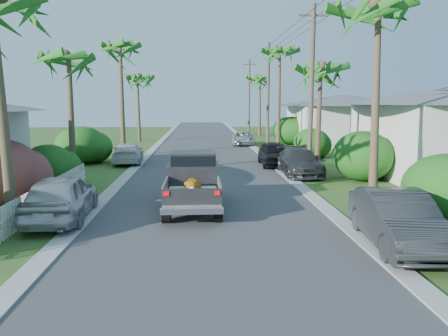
{
  "coord_description": "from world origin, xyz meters",
  "views": [
    {
      "loc": [
        -0.35,
        -10.35,
        3.93
      ],
      "look_at": [
        0.56,
        6.32,
        1.4
      ],
      "focal_mm": 35.0,
      "sensor_mm": 36.0,
      "label": 1
    }
  ],
  "objects": [
    {
      "name": "shrub_r_a",
      "position": [
        7.6,
        3.0,
        1.15
      ],
      "size": [
        2.8,
        3.08,
        2.3
      ],
      "primitive_type": "ellipsoid",
      "color": "#1D4E16",
      "rests_on": "ground"
    },
    {
      "name": "parked_car_rm",
      "position": [
        5.0,
        12.82,
        0.7
      ],
      "size": [
        1.97,
        4.81,
        1.39
      ],
      "primitive_type": "imported",
      "rotation": [
        0.0,
        0.0,
        -0.0
      ],
      "color": "#2D3032",
      "rests_on": "ground"
    },
    {
      "name": "shrub_r_d",
      "position": [
        8.0,
        30.0,
        1.3
      ],
      "size": [
        3.2,
        3.52,
        2.6
      ],
      "primitive_type": "ellipsoid",
      "color": "#1D4E16",
      "rests_on": "ground"
    },
    {
      "name": "house_right_far",
      "position": [
        13.0,
        30.0,
        2.12
      ],
      "size": [
        9.0,
        8.0,
        4.6
      ],
      "color": "silver",
      "rests_on": "ground"
    },
    {
      "name": "palm_l_c",
      "position": [
        -6.0,
        22.0,
        7.91
      ],
      "size": [
        4.4,
        4.4,
        9.2
      ],
      "color": "brown",
      "rests_on": "ground"
    },
    {
      "name": "utility_pole_b",
      "position": [
        5.6,
        13.0,
        4.6
      ],
      "size": [
        1.6,
        0.26,
        9.0
      ],
      "color": "brown",
      "rests_on": "ground"
    },
    {
      "name": "shrub_l_c",
      "position": [
        -7.4,
        10.0,
        1.0
      ],
      "size": [
        2.4,
        2.64,
        2.0
      ],
      "primitive_type": "ellipsoid",
      "color": "#1D4E16",
      "rests_on": "ground"
    },
    {
      "name": "parked_car_rf",
      "position": [
        4.24,
        16.35,
        0.74
      ],
      "size": [
        1.85,
        4.41,
        1.49
      ],
      "primitive_type": "imported",
      "rotation": [
        0.0,
        0.0,
        -0.02
      ],
      "color": "black",
      "rests_on": "ground"
    },
    {
      "name": "ground",
      "position": [
        0.0,
        0.0,
        0.0
      ],
      "size": [
        120.0,
        120.0,
        0.0
      ],
      "primitive_type": "plane",
      "color": "#355A21",
      "rests_on": "ground"
    },
    {
      "name": "shrub_r_c",
      "position": [
        7.5,
        20.0,
        1.05
      ],
      "size": [
        2.6,
        2.86,
        2.1
      ],
      "primitive_type": "ellipsoid",
      "color": "#1D4E16",
      "rests_on": "ground"
    },
    {
      "name": "parked_car_ln",
      "position": [
        -5.0,
        4.18,
        0.78
      ],
      "size": [
        2.16,
        4.71,
        1.57
      ],
      "primitive_type": "imported",
      "rotation": [
        0.0,
        0.0,
        3.21
      ],
      "color": "#B1B2B8",
      "rests_on": "ground"
    },
    {
      "name": "road",
      "position": [
        0.0,
        25.0,
        0.01
      ],
      "size": [
        8.0,
        100.0,
        0.02
      ],
      "primitive_type": "cube",
      "color": "#38383A",
      "rests_on": "ground"
    },
    {
      "name": "parked_car_lf",
      "position": [
        -5.0,
        17.86,
        0.65
      ],
      "size": [
        2.18,
        4.61,
        1.3
      ],
      "primitive_type": "imported",
      "rotation": [
        0.0,
        0.0,
        3.22
      ],
      "color": "silver",
      "rests_on": "ground"
    },
    {
      "name": "palm_r_c",
      "position": [
        6.2,
        26.0,
        8.11
      ],
      "size": [
        4.4,
        4.4,
        9.4
      ],
      "color": "brown",
      "rests_on": "ground"
    },
    {
      "name": "parked_car_rd",
      "position": [
        3.6,
        29.69,
        0.6
      ],
      "size": [
        2.31,
        4.47,
        1.21
      ],
      "primitive_type": "imported",
      "rotation": [
        0.0,
        0.0,
        -0.07
      ],
      "color": "#BABCC1",
      "rests_on": "ground"
    },
    {
      "name": "curb_left",
      "position": [
        -4.3,
        25.0,
        0.03
      ],
      "size": [
        0.6,
        100.0,
        0.06
      ],
      "primitive_type": "cube",
      "color": "#A5A39E",
      "rests_on": "ground"
    },
    {
      "name": "palm_l_b",
      "position": [
        -6.8,
        12.0,
        6.15
      ],
      "size": [
        4.4,
        4.4,
        7.4
      ],
      "color": "brown",
      "rests_on": "ground"
    },
    {
      "name": "pickup_truck",
      "position": [
        -0.63,
        5.85,
        1.01
      ],
      "size": [
        1.98,
        5.12,
        2.06
      ],
      "color": "black",
      "rests_on": "ground"
    },
    {
      "name": "palm_r_d",
      "position": [
        6.5,
        40.0,
        6.74
      ],
      "size": [
        4.4,
        4.4,
        8.0
      ],
      "color": "brown",
      "rests_on": "ground"
    },
    {
      "name": "parked_car_rn",
      "position": [
        5.0,
        0.89,
        0.75
      ],
      "size": [
        2.01,
        4.7,
        1.51
      ],
      "primitive_type": "imported",
      "rotation": [
        0.0,
        0.0,
        -0.09
      ],
      "color": "#27292B",
      "rests_on": "ground"
    },
    {
      "name": "utility_pole_c",
      "position": [
        5.6,
        28.0,
        4.6
      ],
      "size": [
        1.6,
        0.26,
        9.0
      ],
      "color": "brown",
      "rests_on": "ground"
    },
    {
      "name": "curb_right",
      "position": [
        4.3,
        25.0,
        0.03
      ],
      "size": [
        0.6,
        100.0,
        0.06
      ],
      "primitive_type": "cube",
      "color": "#A5A39E",
      "rests_on": "ground"
    },
    {
      "name": "palm_r_b",
      "position": [
        6.6,
        15.0,
        5.95
      ],
      "size": [
        4.4,
        4.4,
        7.2
      ],
      "color": "brown",
      "rests_on": "ground"
    },
    {
      "name": "shrub_r_b",
      "position": [
        7.8,
        11.0,
        1.25
      ],
      "size": [
        3.0,
        3.3,
        2.5
      ],
      "primitive_type": "ellipsoid",
      "color": "#1D4E16",
      "rests_on": "ground"
    },
    {
      "name": "picket_fence",
      "position": [
        -6.0,
        5.5,
        0.5
      ],
      "size": [
        0.1,
        11.0,
        1.0
      ],
      "primitive_type": "cube",
      "color": "white",
      "rests_on": "ground"
    },
    {
      "name": "palm_r_a",
      "position": [
        6.3,
        6.0,
        7.42
      ],
      "size": [
        4.4,
        4.4,
        8.7
      ],
      "color": "brown",
      "rests_on": "ground"
    },
    {
      "name": "palm_l_d",
      "position": [
        -6.5,
        34.0,
        6.44
      ],
      "size": [
        4.4,
        4.4,
        7.7
      ],
      "color": "brown",
      "rests_on": "ground"
    },
    {
      "name": "utility_pole_d",
      "position": [
        5.6,
        43.0,
        4.6
      ],
      "size": [
        1.6,
        0.26,
        9.0
      ],
      "color": "brown",
      "rests_on": "ground"
    },
    {
      "name": "shrub_l_d",
      "position": [
        -8.0,
        18.0,
        1.2
      ],
      "size": [
        3.2,
        3.52,
        2.4
      ],
      "primitive_type": "ellipsoid",
      "color": "#1D4E16",
      "rests_on": "ground"
    }
  ]
}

